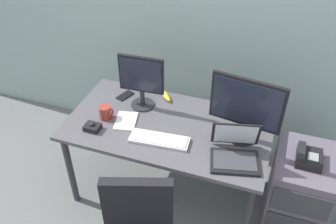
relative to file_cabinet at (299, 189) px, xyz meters
name	(u,v)px	position (x,y,z in m)	size (l,w,h in m)	color
ground_plane	(168,190)	(-0.99, -0.09, -0.30)	(8.00, 8.00, 0.00)	slate
desk	(168,133)	(-0.99, -0.09, 0.34)	(1.47, 0.79, 0.71)	#514D54
file_cabinet	(299,189)	(0.00, 0.00, 0.00)	(0.42, 0.53, 0.60)	#605666
desk_phone	(308,157)	(-0.01, -0.02, 0.34)	(0.17, 0.20, 0.09)	black
monitor_main	(246,106)	(-0.47, -0.06, 0.69)	(0.48, 0.18, 0.48)	#262628
monitor_side	(141,79)	(-1.25, 0.07, 0.65)	(0.34, 0.18, 0.42)	#262628
keyboard	(159,140)	(-0.99, -0.27, 0.42)	(0.42, 0.17, 0.03)	silver
laptop	(235,151)	(-0.48, -0.26, 0.46)	(0.37, 0.35, 0.23)	black
trackball_mouse	(92,127)	(-1.48, -0.31, 0.43)	(0.11, 0.09, 0.07)	black
coffee_mug	(105,112)	(-1.45, -0.16, 0.46)	(0.10, 0.09, 0.10)	#95352B
paper_notepad	(126,121)	(-1.29, -0.15, 0.42)	(0.15, 0.21, 0.01)	white
cell_phone	(125,96)	(-1.43, 0.14, 0.41)	(0.07, 0.14, 0.01)	black
banana	(165,95)	(-1.13, 0.23, 0.43)	(0.19, 0.04, 0.04)	yellow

